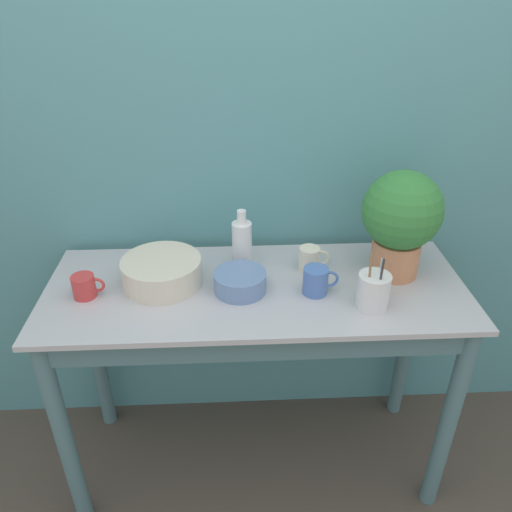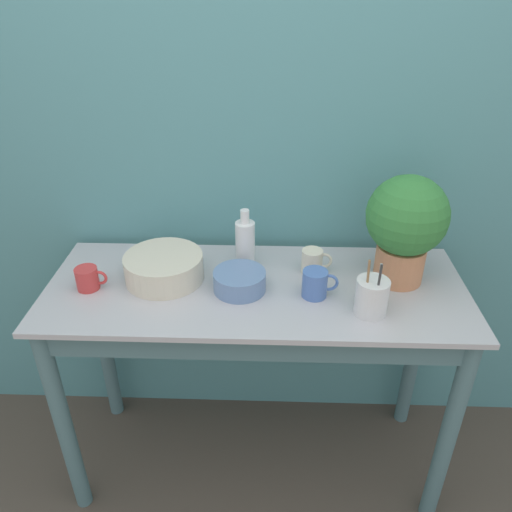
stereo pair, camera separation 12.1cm
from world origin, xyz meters
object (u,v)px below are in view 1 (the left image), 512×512
Objects in this scene: bowl_wash_large at (162,272)px; mug_blue at (316,281)px; mug_cream at (310,259)px; bottle_tall at (242,244)px; potted_plant at (401,218)px; bowl_small_blue at (240,282)px; mug_red at (85,286)px; utensil_cup at (373,291)px.

mug_blue is at bearing -9.33° from bowl_wash_large.
bowl_wash_large reaches higher than mug_cream.
mug_blue reaches higher than mug_cream.
bottle_tall is 0.25m from mug_cream.
potted_plant is at bearing -7.83° from bottle_tall.
mug_cream reaches higher than bowl_small_blue.
potted_plant reaches higher than bowl_small_blue.
bottle_tall reaches higher than mug_cream.
bottle_tall reaches higher than bowl_wash_large.
bowl_wash_large is 0.27m from bowl_small_blue.
mug_blue is at bearing -1.28° from mug_red.
utensil_cup is at bearing -14.06° from bowl_wash_large.
mug_cream is at bearing 25.38° from bowl_small_blue.
mug_red is 0.61× the size of bowl_small_blue.
mug_cream is (0.52, 0.06, -0.00)m from bowl_wash_large.
mug_cream is 0.57× the size of utensil_cup.
mug_blue reaches higher than bowl_wash_large.
potted_plant is at bearing 57.51° from utensil_cup.
utensil_cup is (0.94, -0.10, 0.02)m from mug_red.
bowl_wash_large is at bearing -160.13° from bottle_tall.
utensil_cup reaches higher than bowl_small_blue.
bowl_wash_large is 2.54× the size of mug_red.
bottle_tall is 1.86× the size of mug_blue.
mug_red is at bearing 178.72° from mug_blue.
bowl_small_blue is (0.52, 0.01, -0.00)m from mug_red.
bowl_wash_large is 0.26m from mug_red.
mug_cream is at bearing 9.61° from mug_red.
bowl_small_blue is (-0.01, -0.16, -0.06)m from bottle_tall.
potted_plant is at bearing 5.11° from mug_red.
mug_red is at bearing -178.92° from bowl_small_blue.
mug_red is at bearing -162.17° from bottle_tall.
mug_red is 0.78m from mug_cream.
potted_plant is 0.59m from bowl_small_blue.
bowl_wash_large is at bearing 167.62° from bowl_small_blue.
utensil_cup reaches higher than mug_blue.
bowl_wash_large is 2.49× the size of mug_cream.
bottle_tall is at bearing 86.00° from bowl_small_blue.
potted_plant is at bearing -6.76° from mug_cream.
mug_blue is (0.52, -0.09, 0.00)m from bowl_wash_large.
potted_plant is 3.48× the size of mug_cream.
bottle_tall is 2.07× the size of mug_red.
potted_plant is at bearing 8.84° from bowl_small_blue.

